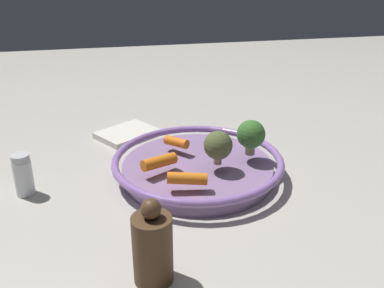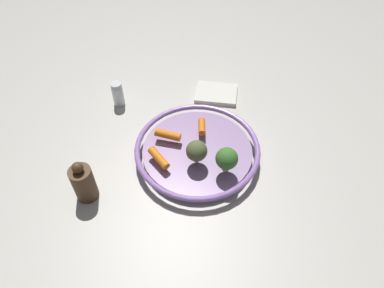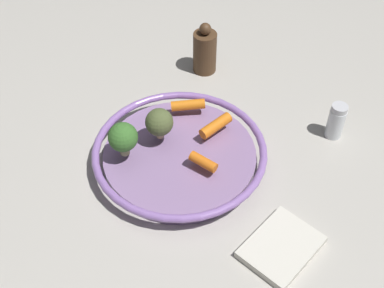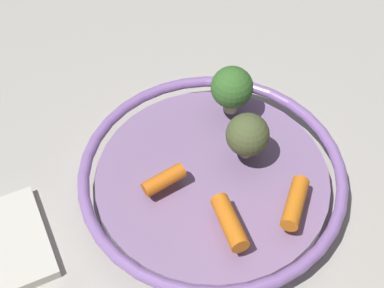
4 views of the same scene
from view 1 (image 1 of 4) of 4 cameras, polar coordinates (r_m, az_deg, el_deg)
name	(u,v)px [view 1 (image 1 of 4)]	position (r m, az deg, el deg)	size (l,w,h in m)	color
ground_plane	(198,176)	(0.86, 0.73, -4.26)	(2.55, 2.55, 0.00)	#B7B2A8
serving_bowl	(198,166)	(0.84, 0.74, -2.88)	(0.33, 0.33, 0.04)	#8E709E
baby_carrot_back	(176,142)	(0.87, -2.05, 0.25)	(0.02, 0.02, 0.05)	orange
baby_carrot_near_rim	(159,162)	(0.79, -4.31, -2.33)	(0.02, 0.02, 0.07)	orange
baby_carrot_center	(187,178)	(0.74, -0.64, -4.53)	(0.02, 0.02, 0.07)	orange
broccoli_floret_mid	(218,146)	(0.79, 3.43, -0.20)	(0.05, 0.05, 0.06)	tan
broccoli_floret_large	(251,135)	(0.84, 7.70, 1.20)	(0.05, 0.05, 0.07)	tan
salt_shaker	(23,174)	(0.84, -21.18, -3.68)	(0.03, 0.03, 0.08)	silver
pepper_mill	(153,247)	(0.58, -5.17, -13.25)	(0.05, 0.05, 0.12)	#4C331E
dish_towel	(127,134)	(1.04, -8.50, 1.35)	(0.13, 0.10, 0.01)	silver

